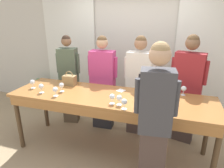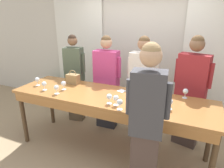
# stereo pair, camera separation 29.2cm
# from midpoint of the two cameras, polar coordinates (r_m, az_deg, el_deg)

# --- Properties ---
(ground_plane) EXTENTS (18.00, 18.00, 0.00)m
(ground_plane) POSITION_cam_midpoint_polar(r_m,az_deg,el_deg) (3.43, 1.97, -18.40)
(ground_plane) COLOR tan
(wall_back) EXTENTS (12.00, 0.06, 2.80)m
(wall_back) POSITION_cam_midpoint_polar(r_m,az_deg,el_deg) (4.26, 10.05, 9.63)
(wall_back) COLOR beige
(wall_back) RESTS_ON ground_plane
(curtain_panel_left) EXTENTS (1.21, 0.03, 2.69)m
(curtain_panel_left) POSITION_cam_midpoint_polar(r_m,az_deg,el_deg) (4.75, -7.59, 10.08)
(curtain_panel_left) COLOR white
(curtain_panel_left) RESTS_ON ground_plane
(curtain_panel_right) EXTENTS (1.21, 0.03, 2.69)m
(curtain_panel_right) POSITION_cam_midpoint_polar(r_m,az_deg,el_deg) (4.12, 29.76, 6.24)
(curtain_panel_right) COLOR white
(curtain_panel_right) RESTS_ON ground_plane
(tasting_bar) EXTENTS (3.01, 0.85, 0.97)m
(tasting_bar) POSITION_cam_midpoint_polar(r_m,az_deg,el_deg) (2.95, 1.95, -5.13)
(tasting_bar) COLOR #9E6633
(tasting_bar) RESTS_ON ground_plane
(wine_bottle) EXTENTS (0.08, 0.08, 0.34)m
(wine_bottle) POSITION_cam_midpoint_polar(r_m,az_deg,el_deg) (2.88, 10.45, -1.46)
(wine_bottle) COLOR black
(wine_bottle) RESTS_ON tasting_bar
(handbag) EXTENTS (0.21, 0.13, 0.24)m
(handbag) POSITION_cam_midpoint_polar(r_m,az_deg,el_deg) (3.44, -8.73, 1.47)
(handbag) COLOR #997A4C
(handbag) RESTS_ON tasting_bar
(wine_glass_front_left) EXTENTS (0.08, 0.08, 0.14)m
(wine_glass_front_left) POSITION_cam_midpoint_polar(r_m,az_deg,el_deg) (3.05, 22.86, -2.07)
(wine_glass_front_left) COLOR white
(wine_glass_front_left) RESTS_ON tasting_bar
(wine_glass_front_mid) EXTENTS (0.08, 0.08, 0.14)m
(wine_glass_front_mid) POSITION_cam_midpoint_polar(r_m,az_deg,el_deg) (2.49, 5.63, -5.34)
(wine_glass_front_mid) COLOR white
(wine_glass_front_mid) RESTS_ON tasting_bar
(wine_glass_front_right) EXTENTS (0.08, 0.08, 0.14)m
(wine_glass_front_right) POSITION_cam_midpoint_polar(r_m,az_deg,el_deg) (2.55, 18.15, -5.69)
(wine_glass_front_right) COLOR white
(wine_glass_front_right) RESTS_ON tasting_bar
(wine_glass_center_left) EXTENTS (0.08, 0.08, 0.14)m
(wine_glass_center_left) POSITION_cam_midpoint_polar(r_m,az_deg,el_deg) (3.03, -13.00, -1.10)
(wine_glass_center_left) COLOR white
(wine_glass_center_left) RESTS_ON tasting_bar
(wine_glass_center_mid) EXTENTS (0.08, 0.08, 0.14)m
(wine_glass_center_mid) POSITION_cam_midpoint_polar(r_m,az_deg,el_deg) (3.19, -11.17, 0.03)
(wine_glass_center_mid) COLOR white
(wine_glass_center_mid) RESTS_ON tasting_bar
(wine_glass_center_right) EXTENTS (0.08, 0.08, 0.14)m
(wine_glass_center_right) POSITION_cam_midpoint_polar(r_m,az_deg,el_deg) (2.61, 10.42, -4.35)
(wine_glass_center_right) COLOR white
(wine_glass_center_right) RESTS_ON tasting_bar
(wine_glass_back_left) EXTENTS (0.08, 0.08, 0.14)m
(wine_glass_back_left) POSITION_cam_midpoint_polar(r_m,az_deg,el_deg) (2.88, 13.23, -2.25)
(wine_glass_back_left) COLOR white
(wine_glass_back_left) RESTS_ON tasting_bar
(wine_glass_back_mid) EXTENTS (0.08, 0.08, 0.14)m
(wine_glass_back_mid) POSITION_cam_midpoint_polar(r_m,az_deg,el_deg) (2.64, 2.36, -3.76)
(wine_glass_back_mid) COLOR white
(wine_glass_back_mid) RESTS_ON tasting_bar
(wine_glass_back_right) EXTENTS (0.08, 0.08, 0.14)m
(wine_glass_back_right) POSITION_cam_midpoint_polar(r_m,az_deg,el_deg) (2.64, 19.28, -4.97)
(wine_glass_back_right) COLOR white
(wine_glass_back_right) RESTS_ON tasting_bar
(wine_glass_near_host) EXTENTS (0.08, 0.08, 0.14)m
(wine_glass_near_host) POSITION_cam_midpoint_polar(r_m,az_deg,el_deg) (3.49, -18.38, 1.10)
(wine_glass_near_host) COLOR white
(wine_glass_near_host) RESTS_ON tasting_bar
(wine_glass_by_bottle) EXTENTS (0.08, 0.08, 0.14)m
(wine_glass_by_bottle) POSITION_cam_midpoint_polar(r_m,az_deg,el_deg) (2.60, 4.36, -4.19)
(wine_glass_by_bottle) COLOR white
(wine_glass_by_bottle) RESTS_ON tasting_bar
(wine_glass_by_handbag) EXTENTS (0.08, 0.08, 0.14)m
(wine_glass_by_handbag) POSITION_cam_midpoint_polar(r_m,az_deg,el_deg) (3.24, -16.43, -0.10)
(wine_glass_by_handbag) COLOR white
(wine_glass_by_handbag) RESTS_ON tasting_bar
(napkin) EXTENTS (0.15, 0.15, 0.00)m
(napkin) POSITION_cam_midpoint_polar(r_m,az_deg,el_deg) (3.11, 5.45, -2.01)
(napkin) COLOR white
(napkin) RESTS_ON tasting_bar
(pen) EXTENTS (0.01, 0.12, 0.01)m
(pen) POSITION_cam_midpoint_polar(r_m,az_deg,el_deg) (2.82, 10.71, -4.55)
(pen) COLOR black
(pen) RESTS_ON tasting_bar
(guest_olive_jacket) EXTENTS (0.46, 0.28, 1.75)m
(guest_olive_jacket) POSITION_cam_midpoint_polar(r_m,az_deg,el_deg) (3.98, -8.52, 1.70)
(guest_olive_jacket) COLOR brown
(guest_olive_jacket) RESTS_ON ground_plane
(guest_pink_top) EXTENTS (0.55, 0.24, 1.76)m
(guest_pink_top) POSITION_cam_midpoint_polar(r_m,az_deg,el_deg) (3.67, 0.72, 0.35)
(guest_pink_top) COLOR #28282D
(guest_pink_top) RESTS_ON ground_plane
(guest_cream_sweater) EXTENTS (0.54, 0.24, 1.78)m
(guest_cream_sweater) POSITION_cam_midpoint_polar(r_m,az_deg,el_deg) (3.48, 10.92, -0.72)
(guest_cream_sweater) COLOR #473833
(guest_cream_sweater) RESTS_ON ground_plane
(guest_striped_shirt) EXTENTS (0.56, 0.30, 1.82)m
(guest_striped_shirt) POSITION_cam_midpoint_polar(r_m,az_deg,el_deg) (3.41, 23.84, -2.09)
(guest_striped_shirt) COLOR #473833
(guest_striped_shirt) RESTS_ON ground_plane
(host_pouring) EXTENTS (0.46, 0.27, 1.86)m
(host_pouring) POSITION_cam_midpoint_polar(r_m,az_deg,el_deg) (2.22, 13.60, -11.28)
(host_pouring) COLOR #473833
(host_pouring) RESTS_ON ground_plane
(potted_plant) EXTENTS (0.32, 0.32, 0.66)m
(potted_plant) POSITION_cam_midpoint_polar(r_m,az_deg,el_deg) (5.18, -15.74, -0.92)
(potted_plant) COLOR #935B3D
(potted_plant) RESTS_ON ground_plane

